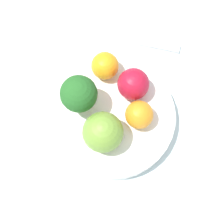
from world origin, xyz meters
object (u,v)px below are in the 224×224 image
apple_red (133,84)px  apple_green (103,132)px  broccoli (79,94)px  spoon (160,45)px  orange_back (105,66)px  orange_front (139,116)px  bowl (112,117)px

apple_red → apple_green: (-0.09, 0.03, 0.01)m
broccoli → apple_green: bearing=-135.0°
apple_red → spoon: (0.11, -0.03, -0.05)m
apple_green → orange_back: size_ratio=1.37×
apple_red → broccoli: bearing=118.4°
orange_back → apple_red: bearing=-115.3°
orange_front → broccoli: bearing=85.3°
broccoli → apple_green: broccoli is taller
apple_green → apple_red: bearing=-18.8°
spoon → broccoli: bearing=144.1°
apple_red → orange_back: size_ratio=1.14×
apple_red → orange_back: bearing=64.7°
spoon → apple_green: bearing=162.5°
orange_front → apple_green: bearing=129.0°
bowl → apple_green: 0.06m
bowl → apple_green: size_ratio=3.34×
broccoli → spoon: 0.20m
apple_green → orange_back: bearing=10.7°
broccoli → apple_red: broccoli is taller
broccoli → spoon: bearing=-35.9°
apple_red → orange_front: bearing=-159.7°
apple_green → orange_back: apple_green is taller
bowl → orange_front: bearing=-92.6°
orange_front → orange_back: (0.08, 0.07, 0.00)m
apple_red → orange_front: size_ratio=1.16×
apple_green → orange_front: (0.04, -0.05, -0.01)m
bowl → orange_back: 0.09m
spoon → orange_front: bearing=174.8°
bowl → apple_red: (0.05, -0.03, 0.04)m
broccoli → orange_back: broccoli is taller
orange_back → spoon: (0.09, -0.09, -0.05)m
orange_front → orange_back: same height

